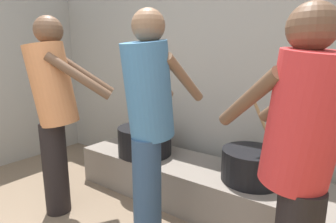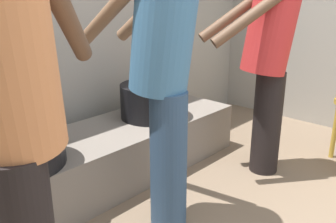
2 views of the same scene
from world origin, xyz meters
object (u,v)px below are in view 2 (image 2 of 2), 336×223
Objects in this scene: cooking_pot_secondary at (13,142)px; cook_in_blue_shirt at (163,63)px; cooking_pot_main at (151,100)px; cook_in_red_shirt at (269,53)px; cook_in_orange_shirt at (10,106)px.

cook_in_blue_shirt is (0.55, -0.58, 0.42)m from cooking_pot_secondary.
cook_in_red_shirt is (0.42, -0.69, 0.38)m from cooking_pot_main.
cook_in_blue_shirt reaches higher than cooking_pot_secondary.
cooking_pot_secondary is at bearing 133.36° from cook_in_blue_shirt.
cook_in_orange_shirt reaches higher than cooking_pot_main.
cook_in_orange_shirt is at bearing -112.02° from cooking_pot_secondary.
cooking_pot_main is 0.91m from cook_in_blue_shirt.
cook_in_red_shirt is at bearing -23.97° from cooking_pot_secondary.
cook_in_orange_shirt is 1.79m from cook_in_red_shirt.
cooking_pot_secondary is 0.90m from cook_in_blue_shirt.
cook_in_red_shirt is at bearing -58.41° from cooking_pot_main.
cook_in_orange_shirt reaches higher than cook_in_red_shirt.
cook_in_orange_shirt reaches higher than cook_in_blue_shirt.
cook_in_red_shirt is at bearing 2.86° from cook_in_orange_shirt.
cook_in_red_shirt is (1.79, 0.09, -0.06)m from cook_in_orange_shirt.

